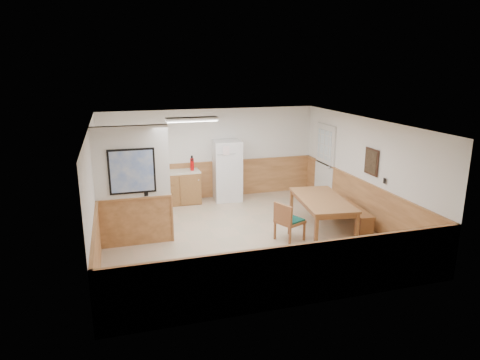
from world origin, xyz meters
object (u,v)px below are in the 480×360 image
object	(u,v)px
dining_table	(322,202)
soap_bottle	(126,171)
fire_extinguisher	(192,164)
dining_bench	(352,211)
dining_chair	(287,219)
refrigerator	(227,170)

from	to	relation	value
dining_table	soap_bottle	world-z (taller)	soap_bottle
dining_table	fire_extinguisher	world-z (taller)	fire_extinguisher
dining_bench	fire_extinguisher	distance (m)	4.35
soap_bottle	dining_chair	bearing A→B (deg)	-45.24
dining_table	soap_bottle	bearing A→B (deg)	153.31
dining_table	fire_extinguisher	size ratio (longest dim) A/B	5.17
dining_bench	fire_extinguisher	world-z (taller)	fire_extinguisher
refrigerator	dining_bench	world-z (taller)	refrigerator
refrigerator	fire_extinguisher	size ratio (longest dim) A/B	4.10
fire_extinguisher	soap_bottle	bearing A→B (deg)	179.94
refrigerator	soap_bottle	distance (m)	2.71
dining_chair	dining_bench	bearing A→B (deg)	-10.16
dining_chair	fire_extinguisher	world-z (taller)	fire_extinguisher
refrigerator	dining_bench	xyz separation A→B (m)	(2.31, -2.74, -0.49)
refrigerator	dining_chair	xyz separation A→B (m)	(0.46, -3.19, -0.34)
fire_extinguisher	soap_bottle	xyz separation A→B (m)	(-1.73, -0.02, -0.08)
dining_chair	soap_bottle	distance (m)	4.52
dining_bench	dining_chair	xyz separation A→B (m)	(-1.85, -0.45, 0.15)
dining_table	dining_bench	world-z (taller)	dining_table
dining_bench	fire_extinguisher	xyz separation A→B (m)	(-3.28, 2.76, 0.74)
refrigerator	dining_table	size ratio (longest dim) A/B	0.79
dining_chair	fire_extinguisher	bearing A→B (deg)	90.30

